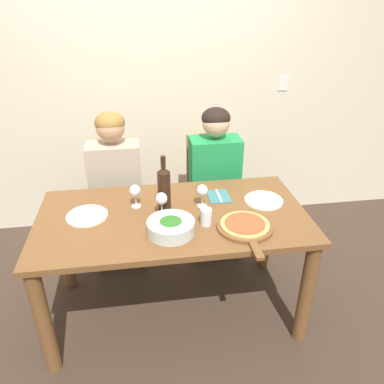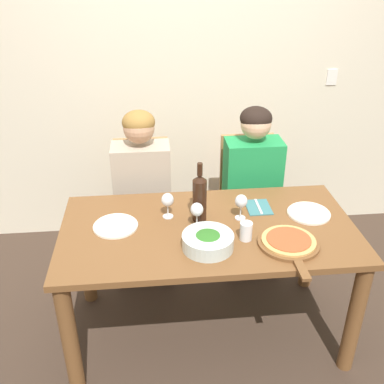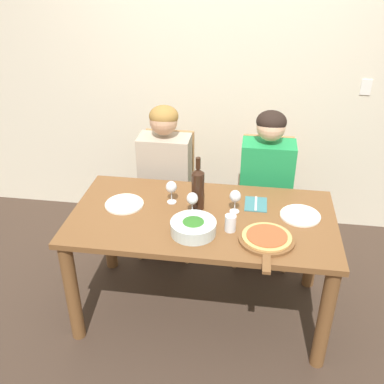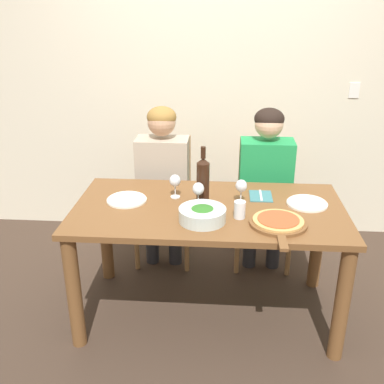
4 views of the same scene
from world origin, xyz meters
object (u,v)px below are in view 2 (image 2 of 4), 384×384
object	(u,v)px
wine_glass_left	(168,201)
fork_on_napkin	(258,207)
dinner_plate_left	(116,226)
wine_glass_right	(241,202)
chair_right	(247,198)
wine_bottle	(200,197)
dinner_plate_right	(309,213)
person_woman	(142,182)
water_tumbler	(246,231)
chair_left	(144,203)
broccoli_bowl	(208,241)
pizza_on_board	(289,243)
wine_glass_centre	(197,211)
person_man	(253,177)

from	to	relation	value
wine_glass_left	fork_on_napkin	distance (m)	0.55
dinner_plate_left	wine_glass_right	xyz separation A→B (m)	(0.70, 0.02, 0.10)
chair_right	wine_bottle	world-z (taller)	wine_bottle
dinner_plate_right	chair_right	bearing A→B (deg)	106.73
dinner_plate_left	wine_glass_left	bearing A→B (deg)	14.87
person_woman	water_tumbler	bearing A→B (deg)	-54.68
wine_glass_right	fork_on_napkin	size ratio (longest dim) A/B	0.84
chair_left	broccoli_bowl	distance (m)	1.04
wine_bottle	dinner_plate_right	world-z (taller)	wine_bottle
dinner_plate_left	pizza_on_board	world-z (taller)	pizza_on_board
wine_bottle	pizza_on_board	distance (m)	0.54
wine_glass_right	fork_on_napkin	world-z (taller)	wine_glass_right
chair_left	broccoli_bowl	bearing A→B (deg)	-70.34
fork_on_napkin	person_woman	bearing A→B (deg)	146.43
person_woman	pizza_on_board	size ratio (longest dim) A/B	2.66
broccoli_bowl	chair_left	bearing A→B (deg)	109.66
chair_left	dinner_plate_left	bearing A→B (deg)	-101.65
person_woman	wine_glass_centre	distance (m)	0.71
broccoli_bowl	water_tumbler	world-z (taller)	water_tumbler
person_man	water_tumbler	xyz separation A→B (m)	(-0.21, -0.77, 0.08)
broccoli_bowl	pizza_on_board	bearing A→B (deg)	-2.90
person_man	pizza_on_board	size ratio (longest dim) A/B	2.66
wine_glass_left	wine_glass_centre	xyz separation A→B (m)	(0.15, -0.12, 0.00)
broccoli_bowl	wine_glass_right	world-z (taller)	wine_glass_right
chair_right	broccoli_bowl	xyz separation A→B (m)	(-0.42, -0.94, 0.29)
dinner_plate_right	water_tumbler	xyz separation A→B (m)	(-0.41, -0.21, 0.04)
wine_bottle	wine_glass_left	distance (m)	0.19
dinner_plate_left	wine_glass_right	size ratio (longest dim) A/B	1.63
chair_right	wine_glass_right	xyz separation A→B (m)	(-0.20, -0.68, 0.36)
wine_glass_right	fork_on_napkin	distance (m)	0.20
person_woman	wine_glass_right	size ratio (longest dim) A/B	8.09
wine_glass_left	chair_left	bearing A→B (deg)	103.50
dinner_plate_right	water_tumbler	world-z (taller)	water_tumbler
person_man	dinner_plate_right	world-z (taller)	person_man
person_woman	water_tumbler	world-z (taller)	person_woman
chair_left	water_tumbler	xyz separation A→B (m)	(0.54, -0.88, 0.30)
chair_left	dinner_plate_right	distance (m)	1.20
wine_bottle	dinner_plate_right	distance (m)	0.65
dinner_plate_right	wine_glass_centre	xyz separation A→B (m)	(-0.66, -0.07, 0.10)
chair_right	water_tumbler	distance (m)	0.96
chair_left	water_tumbler	world-z (taller)	chair_left
wine_bottle	dinner_plate_right	xyz separation A→B (m)	(0.63, -0.01, -0.14)
dinner_plate_left	chair_right	bearing A→B (deg)	37.81
broccoli_bowl	water_tumbler	bearing A→B (deg)	15.21
person_man	fork_on_napkin	size ratio (longest dim) A/B	6.78
wine_bottle	wine_glass_right	world-z (taller)	wine_bottle
dinner_plate_right	wine_glass_centre	bearing A→B (deg)	-173.91
wine_glass_right	chair_left	bearing A→B (deg)	129.39
wine_glass_left	wine_glass_right	xyz separation A→B (m)	(0.41, -0.06, 0.00)
wine_glass_centre	wine_glass_left	bearing A→B (deg)	141.15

